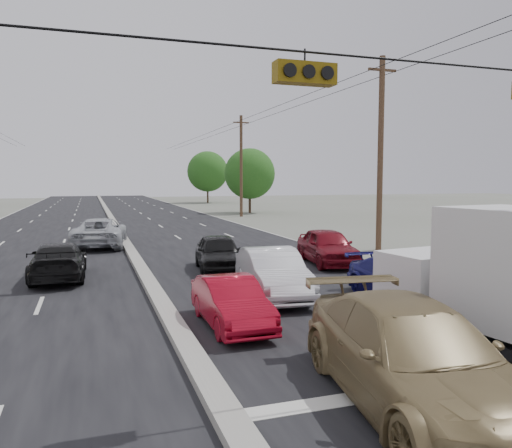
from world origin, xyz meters
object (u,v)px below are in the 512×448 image
at_px(red_sedan, 231,303).
at_px(oncoming_near, 59,261).
at_px(queue_car_b, 273,274).
at_px(oncoming_far, 100,233).
at_px(utility_pole_right_b, 380,152).
at_px(tree_right_far, 208,171).
at_px(utility_pole_right_c, 241,165).
at_px(queue_car_d, 399,281).
at_px(queue_car_e, 328,247).
at_px(tan_sedan, 413,357).
at_px(queue_car_a, 219,253).
at_px(tree_right_mid, 250,174).

height_order(red_sedan, oncoming_near, oncoming_near).
bearing_deg(queue_car_b, oncoming_far, 115.24).
bearing_deg(utility_pole_right_b, tree_right_far, 86.36).
bearing_deg(utility_pole_right_c, tree_right_far, 83.35).
bearing_deg(oncoming_far, queue_car_d, 125.19).
bearing_deg(utility_pole_right_b, utility_pole_right_c, 90.00).
bearing_deg(queue_car_e, tan_sedan, -102.99).
distance_m(tree_right_far, queue_car_d, 65.63).
relative_size(utility_pole_right_c, queue_car_a, 2.31).
distance_m(utility_pole_right_c, oncoming_near, 32.31).
distance_m(queue_car_d, oncoming_near, 12.20).
xyz_separation_m(utility_pole_right_b, oncoming_far, (-13.90, 5.91, -4.32)).
relative_size(tan_sedan, queue_car_a, 1.33).
xyz_separation_m(tan_sedan, oncoming_far, (-4.40, 21.96, -0.04)).
bearing_deg(utility_pole_right_c, queue_car_b, -105.18).
bearing_deg(utility_pole_right_b, tree_right_mid, 85.24).
bearing_deg(tree_right_mid, queue_car_d, -101.35).
distance_m(tan_sedan, queue_car_a, 12.79).
xyz_separation_m(utility_pole_right_b, tree_right_mid, (2.50, 30.00, -0.77)).
bearing_deg(tree_right_far, queue_car_a, -102.58).
xyz_separation_m(queue_car_b, oncoming_far, (-4.90, 14.08, 0.04)).
xyz_separation_m(tan_sedan, oncoming_near, (-6.06, 13.08, -0.15)).
relative_size(utility_pole_right_b, queue_car_d, 2.31).
bearing_deg(queue_car_a, queue_car_e, 8.31).
bearing_deg(red_sedan, tree_right_far, 76.91).
bearing_deg(tan_sedan, utility_pole_right_c, 84.84).
bearing_deg(oncoming_far, queue_car_a, 122.80).
distance_m(tree_right_mid, oncoming_far, 29.35).
distance_m(utility_pole_right_c, queue_car_a, 30.12).
xyz_separation_m(tree_right_far, tan_sedan, (-13.00, -71.04, -4.12)).
height_order(utility_pole_right_c, tan_sedan, utility_pole_right_c).
bearing_deg(queue_car_a, oncoming_far, 123.21).
bearing_deg(queue_car_a, queue_car_b, -76.63).
height_order(tan_sedan, queue_car_e, tan_sedan).
height_order(queue_car_a, oncoming_far, oncoming_far).
relative_size(red_sedan, queue_car_d, 0.86).
height_order(utility_pole_right_c, tree_right_mid, utility_pole_right_c).
bearing_deg(tree_right_far, queue_car_d, -97.90).
bearing_deg(queue_car_b, utility_pole_right_b, 48.27).
distance_m(tree_right_far, oncoming_near, 61.17).
bearing_deg(oncoming_far, utility_pole_right_b, 164.11).
relative_size(utility_pole_right_c, oncoming_far, 1.76).
bearing_deg(queue_car_a, utility_pole_right_c, 78.98).
xyz_separation_m(queue_car_b, queue_car_d, (3.50, -1.70, -0.13)).
xyz_separation_m(utility_pole_right_b, tree_right_far, (3.50, 55.00, -0.15)).
xyz_separation_m(queue_car_d, queue_car_e, (0.92, 6.67, 0.15)).
height_order(tree_right_mid, queue_car_e, tree_right_mid).
relative_size(queue_car_b, queue_car_d, 1.06).
bearing_deg(queue_car_d, utility_pole_right_b, 61.60).
height_order(utility_pole_right_b, red_sedan, utility_pole_right_b).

